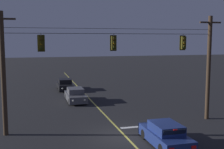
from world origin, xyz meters
TOP-DOWN VIEW (x-y plane):
  - ground_plane at (0.00, 0.00)m, footprint 180.00×180.00m
  - lane_centre_stripe at (0.00, 8.36)m, footprint 0.14×60.00m
  - stop_bar_paint at (1.90, 1.76)m, footprint 3.40×0.36m
  - signal_span_assembly at (0.00, 2.36)m, footprint 16.98×0.32m
  - traffic_light_leftmost at (-5.14, 2.34)m, footprint 0.48×0.41m
  - traffic_light_left_inner at (-0.14, 2.34)m, footprint 0.48×0.41m
  - traffic_light_centre at (5.33, 2.34)m, footprint 0.48×0.41m
  - car_waiting_near_lane at (1.78, -2.20)m, footprint 1.80×4.33m
  - car_oncoming_lead at (-1.62, 11.58)m, footprint 1.80×4.42m
  - car_oncoming_trailing at (-1.92, 18.89)m, footprint 1.80×4.42m

SIDE VIEW (x-z plane):
  - ground_plane at x=0.00m, z-range 0.00..0.00m
  - lane_centre_stripe at x=0.00m, z-range 0.00..0.01m
  - stop_bar_paint at x=1.90m, z-range 0.00..0.01m
  - car_oncoming_lead at x=-1.62m, z-range -0.05..1.34m
  - car_oncoming_trailing at x=-1.92m, z-range -0.05..1.34m
  - car_waiting_near_lane at x=1.78m, z-range -0.05..1.34m
  - signal_span_assembly at x=0.00m, z-range 0.15..8.27m
  - traffic_light_leftmost at x=-5.14m, z-range 5.45..6.67m
  - traffic_light_left_inner at x=-0.14m, z-range 5.45..6.67m
  - traffic_light_centre at x=5.33m, z-range 5.45..6.67m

